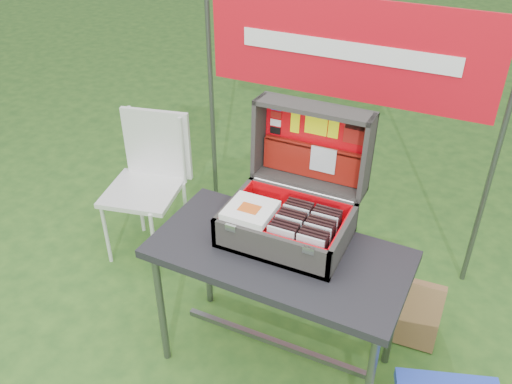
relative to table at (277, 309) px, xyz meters
The scene contains 84 objects.
ground 0.37m from the table, 137.82° to the right, with size 80.00×80.00×0.00m, color #264D1C.
table is the anchor object (origin of this frame).
table_top 0.34m from the table, ahead, with size 1.14×0.57×0.04m, color #242428.
table_leg_fl 0.56m from the table, 156.18° to the right, with size 0.04×0.04×0.68m, color #59595B.
table_leg_bl 0.56m from the table, 156.18° to the left, with size 0.04×0.04×0.68m, color #59595B.
table_leg_br 0.56m from the table, 23.82° to the left, with size 0.04×0.04×0.68m, color #59595B.
table_brace 0.24m from the table, 26.57° to the left, with size 0.99×0.03×0.03m, color #59595B.
suitcase 0.64m from the table, 92.76° to the left, with size 0.55×0.55×0.53m, color #4A4742, non-canonical shape.
suitcase_base_bottom 0.38m from the table, 94.49° to the left, with size 0.55×0.39×0.02m, color #4A4742.
suitcase_base_wall_front 0.44m from the table, 94.73° to the right, with size 0.55×0.02×0.15m, color #4A4742.
suitcase_base_wall_back 0.51m from the table, 91.52° to the left, with size 0.55×0.02×0.15m, color #4A4742.
suitcase_base_wall_left 0.52m from the table, 160.69° to the left, with size 0.02×0.39×0.15m, color #4A4742.
suitcase_base_wall_right 0.51m from the table, 20.35° to the left, with size 0.02×0.39×0.15m, color #4A4742.
suitcase_liner_floor 0.39m from the table, 94.49° to the left, with size 0.51×0.35×0.01m, color #E30004.
suitcase_latch_left 0.54m from the table, 151.22° to the right, with size 0.05×0.01×0.03m, color silver.
suitcase_latch_right 0.53m from the table, 30.87° to the right, with size 0.05×0.01×0.03m, color silver.
suitcase_hinge 0.58m from the table, 91.47° to the left, with size 0.02×0.02×0.49m, color silver.
suitcase_lid_back 0.82m from the table, 90.97° to the left, with size 0.55×0.39×0.02m, color #4A4742.
suitcase_lid_rim_far 0.96m from the table, 91.10° to the left, with size 0.55×0.02×0.15m, color #4A4742.
suitcase_lid_rim_near 0.63m from the table, 91.17° to the left, with size 0.55×0.02×0.15m, color #4A4742.
suitcase_lid_rim_left 0.84m from the table, 125.79° to the left, with size 0.02×0.39×0.15m, color #4A4742.
suitcase_lid_rim_right 0.83m from the table, 55.73° to the left, with size 0.02×0.39×0.15m, color #4A4742.
suitcase_lid_liner 0.81m from the table, 91.01° to the left, with size 0.50×0.35×0.01m, color #E30004.
suitcase_liner_wall_front 0.45m from the table, 95.57° to the right, with size 0.51×0.01×0.13m, color #E30004.
suitcase_liner_wall_back 0.52m from the table, 91.60° to the left, with size 0.51×0.01×0.13m, color #E30004.
suitcase_liner_wall_left 0.52m from the table, 159.73° to the left, with size 0.01×0.35×0.13m, color #E30004.
suitcase_liner_wall_right 0.51m from the table, 21.40° to the left, with size 0.01×0.35×0.13m, color #E30004.
suitcase_lid_pocket 0.72m from the table, 91.07° to the left, with size 0.49×0.16×0.03m, color maroon.
suitcase_pocket_edge 0.79m from the table, 91.07° to the left, with size 0.48×0.02×0.02m, color maroon.
suitcase_pocket_cd 0.74m from the table, 82.39° to the left, with size 0.12×0.12×0.01m, color silver.
lid_sticker_cc_a 0.96m from the table, 116.00° to the left, with size 0.05×0.03×0.00m, color #1933B2.
lid_sticker_cc_b 0.92m from the table, 116.13° to the left, with size 0.05×0.03×0.00m, color maroon.
lid_sticker_cc_c 0.89m from the table, 116.25° to the left, with size 0.05×0.03×0.00m, color white.
lid_sticker_cc_d 0.85m from the table, 116.38° to the left, with size 0.05×0.03×0.00m, color black.
lid_card_neon_tall 0.89m from the table, 104.59° to the left, with size 0.04×0.11×0.00m, color #EFF90A.
lid_card_neon_main 0.89m from the table, 91.01° to the left, with size 0.11×0.08×0.00m, color #EFF90A.
lid_card_neon_small 0.89m from the table, 79.86° to the left, with size 0.05×0.08×0.00m, color #EFF90A.
lid_sticker_band 0.90m from the table, 67.70° to the left, with size 0.10×0.10×0.00m, color maroon.
lid_sticker_band_bar 0.93m from the table, 67.79° to the left, with size 0.09×0.02×0.00m, color black.
cd_left_0 0.46m from the table, 63.77° to the right, with size 0.12×0.01×0.14m, color silver.
cd_left_1 0.46m from the table, 50.81° to the right, with size 0.12×0.01×0.14m, color black.
cd_left_2 0.46m from the table, 22.95° to the right, with size 0.12×0.01×0.14m, color black.
cd_left_3 0.46m from the table, 20.80° to the left, with size 0.12×0.01×0.14m, color black.
cd_left_4 0.46m from the table, 49.79° to the left, with size 0.12×0.01×0.14m, color silver.
cd_left_5 0.46m from the table, 63.28° to the left, with size 0.12×0.01×0.14m, color black.
cd_left_6 0.46m from the table, 70.28° to the left, with size 0.12×0.01×0.14m, color black.
cd_left_7 0.47m from the table, 74.45° to the left, with size 0.12×0.01×0.14m, color black.
cd_left_8 0.47m from the table, 77.18° to the left, with size 0.12×0.01×0.14m, color silver.
cd_left_9 0.48m from the table, 79.11° to the left, with size 0.12×0.01×0.14m, color black.
cd_left_10 0.48m from the table, 80.54° to the left, with size 0.12×0.01×0.14m, color black.
cd_left_11 0.49m from the table, 81.64° to the left, with size 0.12×0.01×0.14m, color black.
cd_right_0 0.49m from the table, 18.90° to the right, with size 0.12×0.01×0.14m, color silver.
cd_right_1 0.48m from the table, 11.69° to the right, with size 0.12×0.01×0.14m, color black.
cd_right_2 0.48m from the table, ahead, with size 0.12×0.01×0.14m, color black.
cd_right_3 0.48m from the table, ahead, with size 0.12×0.01×0.14m, color black.
cd_right_4 0.48m from the table, 11.28° to the left, with size 0.12×0.01×0.14m, color silver.
cd_right_5 0.49m from the table, 18.52° to the left, with size 0.12×0.01×0.14m, color black.
cd_right_6 0.49m from the table, 25.20° to the left, with size 0.12×0.01×0.14m, color black.
cd_right_7 0.49m from the table, 31.21° to the left, with size 0.12×0.01×0.14m, color black.
cd_right_8 0.50m from the table, 36.56° to the left, with size 0.12×0.01×0.14m, color silver.
cd_right_9 0.50m from the table, 41.25° to the left, with size 0.12×0.01×0.14m, color black.
cd_right_10 0.51m from the table, 45.35° to the left, with size 0.12×0.01×0.14m, color black.
cd_right_11 0.52m from the table, 48.94° to the left, with size 0.12×0.01×0.14m, color black.
songbook_0 0.53m from the table, behind, with size 0.21×0.21×0.01m, color white.
songbook_1 0.53m from the table, behind, with size 0.21×0.21×0.01m, color white.
songbook_2 0.54m from the table, behind, with size 0.21×0.21×0.01m, color white.
songbook_3 0.54m from the table, behind, with size 0.21×0.21×0.01m, color white.
songbook_4 0.55m from the table, behind, with size 0.21×0.21×0.01m, color white.
songbook_5 0.55m from the table, behind, with size 0.21×0.21×0.01m, color white.
songbook_graphic 0.56m from the table, behind, with size 0.09×0.07×0.00m, color #D85919.
chair 1.16m from the table, 157.82° to the left, with size 0.42×0.46×0.92m, color silver, non-canonical shape.
chair_seat 1.16m from the table, 157.82° to the left, with size 0.42×0.42×0.03m, color silver.
chair_backrest 1.29m from the table, 149.35° to the left, with size 0.42×0.03×0.44m, color silver.
chair_leg_fl 1.28m from the table, 168.26° to the left, with size 0.02×0.02×0.47m, color silver.
chair_leg_fr 0.94m from the table, 163.81° to the left, with size 0.02×0.02×0.47m, color silver.
chair_leg_bl 1.40m from the table, 153.81° to the left, with size 0.02×0.02×0.47m, color silver.
chair_leg_br 1.09m from the table, 145.52° to the left, with size 0.02×0.02×0.47m, color silver.
chair_upright_left 1.44m from the table, 153.05° to the left, with size 0.02×0.02×0.44m, color silver.
chair_upright_right 1.15m from the table, 144.62° to the left, with size 0.02×0.02×0.44m, color silver.
cardboard_box 0.71m from the table, 37.72° to the left, with size 0.36×0.06×0.38m, color olive.
banner_post_left 1.47m from the table, 131.35° to the left, with size 0.03×0.03×1.70m, color #59595B.
banner_post_right 1.39m from the table, 52.99° to the left, with size 0.03×0.03×1.70m, color #59595B.
banner 1.40m from the table, 93.64° to the left, with size 1.60×0.01×0.55m, color red.
banner_text 1.39m from the table, 93.69° to the left, with size 1.20×0.00×0.10m, color white.
Camera 1 is at (0.77, -1.66, 2.25)m, focal length 38.00 mm.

